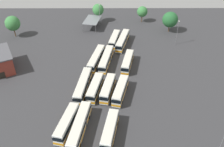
{
  "coord_description": "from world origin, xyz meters",
  "views": [
    {
      "loc": [
        61.77,
        1.37,
        45.09
      ],
      "look_at": [
        -0.15,
        1.61,
        1.56
      ],
      "focal_mm": 39.04,
      "sensor_mm": 36.0,
      "label": 1
    }
  ],
  "objects": [
    {
      "name": "bus_row2_slot2",
      "position": [
        7.63,
        0.42,
        1.88
      ],
      "size": [
        11.03,
        4.62,
        3.56
      ],
      "color": "silver",
      "rests_on": "ground_plane"
    },
    {
      "name": "bus_row3_slot1",
      "position": [
        21.92,
        -6.12,
        1.88
      ],
      "size": [
        14.55,
        4.64,
        3.56
      ],
      "color": "silver",
      "rests_on": "ground_plane"
    },
    {
      "name": "bus_row2_slot3",
      "position": [
        8.61,
        3.95,
        1.88
      ],
      "size": [
        11.39,
        5.16,
        3.56
      ],
      "color": "silver",
      "rests_on": "ground_plane"
    },
    {
      "name": "bus_row2_slot1",
      "position": [
        7.37,
        -3.23,
        1.88
      ],
      "size": [
        11.23,
        4.6,
        3.56
      ],
      "color": "silver",
      "rests_on": "ground_plane"
    },
    {
      "name": "bus_row2_slot0",
      "position": [
        6.17,
        -6.8,
        1.88
      ],
      "size": [
        14.54,
        4.3,
        3.56
      ],
      "color": "silver",
      "rests_on": "ground_plane"
    },
    {
      "name": "tree_northwest",
      "position": [
        -43.95,
        15.45,
        4.87
      ],
      "size": [
        4.74,
        4.74,
        7.26
      ],
      "color": "brown",
      "rests_on": "ground_plane"
    },
    {
      "name": "lamp_post_far_corner",
      "position": [
        28.85,
        24.31,
        4.32
      ],
      "size": [
        0.56,
        0.28,
        7.82
      ],
      "color": "slate",
      "rests_on": "ground_plane"
    },
    {
      "name": "bus_row3_slot0",
      "position": [
        20.93,
        -9.25,
        1.88
      ],
      "size": [
        11.62,
        4.94,
        3.56
      ],
      "color": "silver",
      "rests_on": "ground_plane"
    },
    {
      "name": "bus_row1_slot3",
      "position": [
        -6.39,
        6.8,
        1.88
      ],
      "size": [
        11.81,
        4.88,
        3.56
      ],
      "color": "silver",
      "rests_on": "ground_plane"
    },
    {
      "name": "tree_south_edge",
      "position": [
        -29.26,
        -37.99,
        5.68
      ],
      "size": [
        5.95,
        5.95,
        8.66
      ],
      "color": "brown",
      "rests_on": "ground_plane"
    },
    {
      "name": "bus_row1_slot1",
      "position": [
        -8.1,
        -0.3,
        1.88
      ],
      "size": [
        14.56,
        5.07,
        3.56
      ],
      "color": "silver",
      "rests_on": "ground_plane"
    },
    {
      "name": "maintenance_shelter",
      "position": [
        -37.62,
        -6.83,
        3.55
      ],
      "size": [
        11.71,
        8.01,
        3.73
      ],
      "color": "slate",
      "rests_on": "ground_plane"
    },
    {
      "name": "bus_row3_slot3",
      "position": [
        23.19,
        1.05,
        1.88
      ],
      "size": [
        11.38,
        4.5,
        3.56
      ],
      "color": "silver",
      "rests_on": "ground_plane"
    },
    {
      "name": "bus_row0_slot2",
      "position": [
        -21.77,
        5.79,
        1.88
      ],
      "size": [
        14.51,
        6.01,
        3.56
      ],
      "color": "silver",
      "rests_on": "ground_plane"
    },
    {
      "name": "bus_row1_slot0",
      "position": [
        -8.63,
        -3.66,
        1.88
      ],
      "size": [
        14.54,
        5.55,
        3.56
      ],
      "color": "silver",
      "rests_on": "ground_plane"
    },
    {
      "name": "lamp_post_by_building",
      "position": [
        -21.97,
        26.27,
        5.26
      ],
      "size": [
        0.56,
        0.28,
        9.67
      ],
      "color": "slate",
      "rests_on": "ground_plane"
    },
    {
      "name": "tree_northeast",
      "position": [
        -33.55,
        25.88,
        5.37
      ],
      "size": [
        6.45,
        6.45,
        8.6
      ],
      "color": "brown",
      "rests_on": "ground_plane"
    },
    {
      "name": "bus_row0_slot1",
      "position": [
        -22.54,
        2.63,
        1.88
      ],
      "size": [
        11.64,
        4.75,
        3.56
      ],
      "color": "silver",
      "rests_on": "ground_plane"
    },
    {
      "name": "lamp_post_near_entrance",
      "position": [
        -40.11,
        -3.68,
        5.15
      ],
      "size": [
        0.56,
        0.28,
        9.46
      ],
      "color": "slate",
      "rests_on": "ground_plane"
    },
    {
      "name": "tree_west_edge",
      "position": [
        -44.23,
        -4.48,
        5.71
      ],
      "size": [
        5.11,
        5.11,
        8.29
      ],
      "color": "brown",
      "rests_on": "ground_plane"
    },
    {
      "name": "ground_plane",
      "position": [
        0.0,
        0.0,
        0.0
      ],
      "size": [
        123.55,
        123.55,
        0.0
      ],
      "primitive_type": "plane",
      "color": "#333335"
    }
  ]
}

